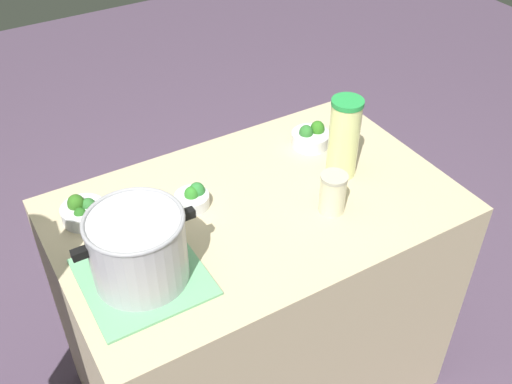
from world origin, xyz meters
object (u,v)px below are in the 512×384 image
(cooking_pot, at_px, (138,247))
(broccoli_bowl_back, at_px, (193,198))
(broccoli_bowl_front, at_px, (311,137))
(broccoli_bowl_center, at_px, (83,211))
(mason_jar, at_px, (333,193))
(lemonade_pitcher, at_px, (344,138))

(cooking_pot, relative_size, broccoli_bowl_back, 3.06)
(broccoli_bowl_front, relative_size, broccoli_bowl_back, 1.24)
(broccoli_bowl_center, height_order, broccoli_bowl_back, broccoli_bowl_center)
(cooking_pot, xyz_separation_m, broccoli_bowl_front, (-0.75, -0.29, -0.08))
(mason_jar, distance_m, broccoli_bowl_back, 0.43)
(broccoli_bowl_front, xyz_separation_m, broccoli_bowl_center, (0.81, -0.02, -0.00))
(broccoli_bowl_back, bearing_deg, cooking_pot, 39.32)
(cooking_pot, height_order, broccoli_bowl_front, cooking_pot)
(cooking_pot, xyz_separation_m, lemonade_pitcher, (-0.74, -0.10, 0.02))
(mason_jar, bearing_deg, broccoli_bowl_center, -27.57)
(cooking_pot, xyz_separation_m, broccoli_bowl_back, (-0.25, -0.21, -0.09))
(cooking_pot, distance_m, broccoli_bowl_back, 0.34)
(broccoli_bowl_front, bearing_deg, broccoli_bowl_back, 9.95)
(lemonade_pitcher, height_order, mason_jar, lemonade_pitcher)
(mason_jar, distance_m, broccoli_bowl_center, 0.75)
(broccoli_bowl_center, relative_size, broccoli_bowl_back, 1.24)
(mason_jar, distance_m, broccoli_bowl_front, 0.36)
(broccoli_bowl_back, bearing_deg, broccoli_bowl_front, -170.05)
(lemonade_pitcher, bearing_deg, broccoli_bowl_center, -14.71)
(broccoli_bowl_center, distance_m, broccoli_bowl_back, 0.33)
(cooking_pot, bearing_deg, lemonade_pitcher, -171.95)
(cooking_pot, relative_size, mason_jar, 2.50)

